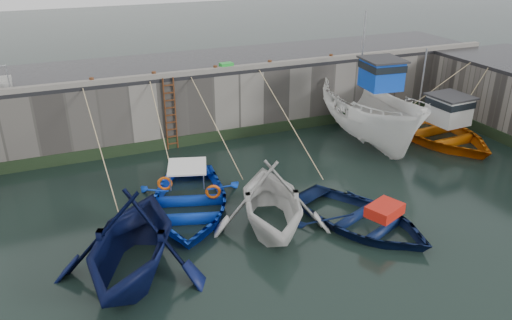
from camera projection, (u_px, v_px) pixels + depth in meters
name	position (u px, v px, depth m)	size (l,w,h in m)	color
ground	(324.00, 262.00, 14.44)	(120.00, 120.00, 0.00)	black
quay_back	(198.00, 95.00, 24.32)	(30.00, 5.00, 3.00)	slate
road_back	(197.00, 63.00, 23.67)	(30.00, 5.00, 0.16)	black
kerb_back	(212.00, 71.00, 21.62)	(30.00, 0.30, 0.20)	slate
algae_back	(215.00, 136.00, 22.71)	(30.00, 0.08, 0.50)	black
ladder	(171.00, 114.00, 21.41)	(0.51, 0.08, 3.20)	#3F1E0F
boat_near_white	(135.00, 272.00, 14.02)	(4.46, 5.17, 2.72)	#091038
boat_near_white_rope	(109.00, 189.00, 18.58)	(0.04, 6.40, 3.10)	tan
boat_near_blue	(189.00, 210.00, 17.18)	(3.91, 5.48, 1.14)	blue
boat_near_blue_rope	(163.00, 164.00, 20.57)	(0.04, 4.03, 3.10)	tan
boat_near_blacktrim	(271.00, 225.00, 16.27)	(4.08, 4.72, 2.49)	silver
boat_near_blacktrim_rope	(221.00, 165.00, 20.50)	(0.04, 5.70, 3.10)	tan
boat_near_navy	(360.00, 225.00, 16.27)	(3.52, 4.93, 1.02)	#0A173F
boat_near_navy_rope	(286.00, 160.00, 20.97)	(0.04, 6.72, 3.10)	tan
boat_far_white	(370.00, 114.00, 22.48)	(3.66, 7.95, 5.97)	white
boat_far_orange	(436.00, 130.00, 22.97)	(4.88, 6.57, 4.31)	orange
fish_crate	(226.00, 66.00, 22.03)	(0.57, 0.36, 0.32)	green
bollard_a	(92.00, 81.00, 19.94)	(0.18, 0.18, 0.28)	#3F1E0F
bollard_b	(154.00, 75.00, 20.81)	(0.18, 0.18, 0.28)	#3F1E0F
bollard_c	(215.00, 69.00, 21.76)	(0.18, 0.18, 0.28)	#3F1E0F
bollard_d	(270.00, 63.00, 22.67)	(0.18, 0.18, 0.28)	#3F1E0F
bollard_e	(331.00, 57.00, 23.79)	(0.18, 0.18, 0.28)	#3F1E0F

